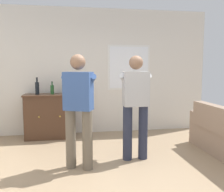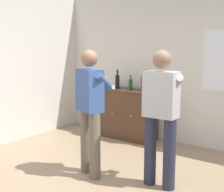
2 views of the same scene
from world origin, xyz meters
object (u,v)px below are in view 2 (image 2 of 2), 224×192
object	(u,v)px
sideboard_cabinet	(129,114)
person_standing_left	(91,107)
bottle_wine_green	(143,83)
bottle_spirits_clear	(117,81)
bottle_liquor_amber	(131,84)
person_standing_right	(161,112)

from	to	relation	value
sideboard_cabinet	person_standing_left	xyz separation A→B (m)	(0.54, -1.74, 0.47)
bottle_wine_green	bottle_spirits_clear	size ratio (longest dim) A/B	0.95
bottle_spirits_clear	person_standing_left	world-z (taller)	person_standing_left
bottle_liquor_amber	person_standing_right	bearing A→B (deg)	-46.59
bottle_liquor_amber	person_standing_left	bearing A→B (deg)	-74.00
bottle_spirits_clear	person_standing_right	world-z (taller)	person_standing_right
bottle_wine_green	bottle_liquor_amber	world-z (taller)	bottle_wine_green
person_standing_left	person_standing_right	size ratio (longest dim) A/B	1.00
sideboard_cabinet	person_standing_left	bearing A→B (deg)	-72.62
sideboard_cabinet	person_standing_right	xyz separation A→B (m)	(1.45, -1.50, 0.47)
person_standing_right	sideboard_cabinet	bearing A→B (deg)	134.07
bottle_spirits_clear	sideboard_cabinet	bearing A→B (deg)	1.53
bottle_spirits_clear	person_standing_right	size ratio (longest dim) A/B	0.21
person_standing_right	bottle_spirits_clear	bearing A→B (deg)	138.79
bottle_spirits_clear	person_standing_right	bearing A→B (deg)	-41.21
bottle_spirits_clear	person_standing_right	distance (m)	2.27
bottle_liquor_amber	bottle_spirits_clear	bearing A→B (deg)	177.68
bottle_liquor_amber	person_standing_left	distance (m)	1.79
bottle_spirits_clear	bottle_liquor_amber	bearing A→B (deg)	-2.32
sideboard_cabinet	bottle_liquor_amber	world-z (taller)	bottle_liquor_amber
bottle_liquor_amber	person_standing_left	size ratio (longest dim) A/B	0.16
bottle_spirits_clear	bottle_wine_green	bearing A→B (deg)	2.00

